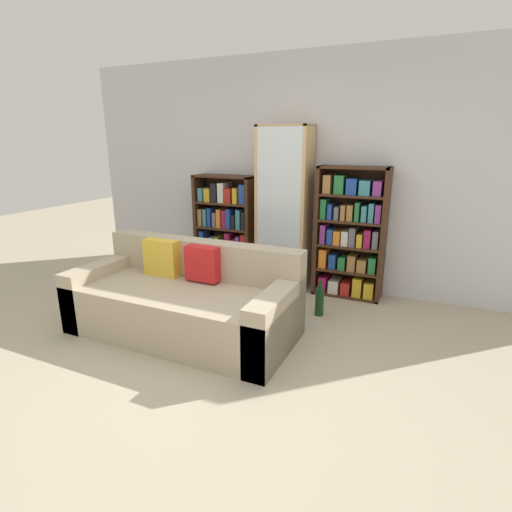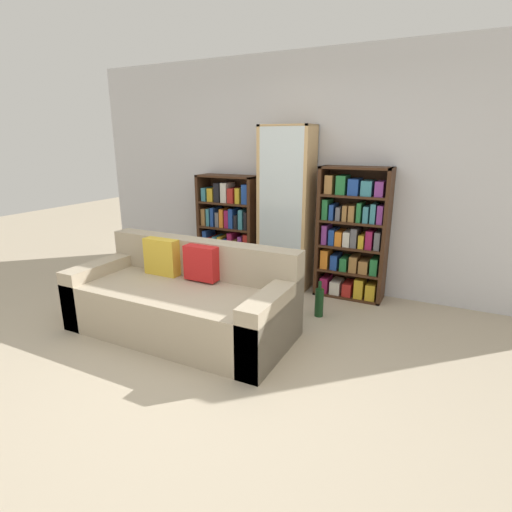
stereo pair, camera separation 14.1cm
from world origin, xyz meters
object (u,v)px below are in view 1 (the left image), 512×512
(bookshelf_left, at_px, (226,229))
(wine_bottle, at_px, (319,301))
(bookshelf_right, at_px, (350,235))
(couch, at_px, (185,302))
(display_cabinet, at_px, (284,210))

(bookshelf_left, relative_size, wine_bottle, 3.52)
(bookshelf_left, bearing_deg, bookshelf_right, 0.01)
(couch, relative_size, bookshelf_right, 1.41)
(bookshelf_left, distance_m, display_cabinet, 0.86)
(bookshelf_left, xyz_separation_m, wine_bottle, (1.46, -0.70, -0.48))
(bookshelf_right, bearing_deg, display_cabinet, -178.82)
(bookshelf_right, bearing_deg, couch, -127.01)
(bookshelf_left, height_order, bookshelf_right, bookshelf_right)
(display_cabinet, distance_m, wine_bottle, 1.24)
(display_cabinet, distance_m, bookshelf_right, 0.83)
(bookshelf_left, height_order, display_cabinet, display_cabinet)
(couch, height_order, display_cabinet, display_cabinet)
(bookshelf_right, distance_m, wine_bottle, 0.90)
(couch, relative_size, display_cabinet, 1.08)
(bookshelf_left, xyz_separation_m, display_cabinet, (0.80, -0.02, 0.31))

